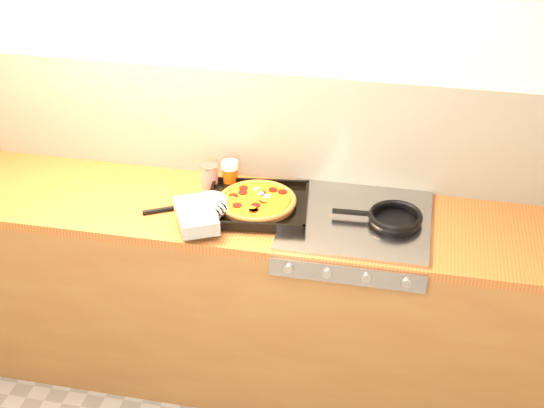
% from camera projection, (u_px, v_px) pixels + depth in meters
% --- Properties ---
extents(room_shell, '(3.20, 3.20, 3.20)m').
position_uv_depth(room_shell, '(264.00, 126.00, 3.29)').
color(room_shell, white).
rests_on(room_shell, ground).
extents(counter_run, '(3.20, 0.62, 0.90)m').
position_uv_depth(counter_run, '(251.00, 294.00, 3.41)').
color(counter_run, brown).
rests_on(counter_run, ground).
extents(stovetop, '(0.60, 0.56, 0.02)m').
position_uv_depth(stovetop, '(357.00, 220.00, 3.10)').
color(stovetop, '#A2A1A6').
rests_on(stovetop, counter_run).
extents(pizza_on_tray, '(0.56, 0.53, 0.07)m').
position_uv_depth(pizza_on_tray, '(241.00, 205.00, 3.12)').
color(pizza_on_tray, black).
rests_on(pizza_on_tray, stovetop).
extents(frying_pan, '(0.37, 0.23, 0.04)m').
position_uv_depth(frying_pan, '(394.00, 218.00, 3.06)').
color(frying_pan, black).
rests_on(frying_pan, stovetop).
extents(tomato_can, '(0.10, 0.10, 0.11)m').
position_uv_depth(tomato_can, '(209.00, 177.00, 3.31)').
color(tomato_can, '#B00E15').
rests_on(tomato_can, counter_run).
extents(juice_glass, '(0.09, 0.09, 0.12)m').
position_uv_depth(juice_glass, '(230.00, 174.00, 3.31)').
color(juice_glass, '#CF4A0C').
rests_on(juice_glass, counter_run).
extents(wooden_spoon, '(0.30, 0.07, 0.02)m').
position_uv_depth(wooden_spoon, '(274.00, 191.00, 3.29)').
color(wooden_spoon, '#B0844A').
rests_on(wooden_spoon, counter_run).
extents(black_spatula, '(0.27, 0.18, 0.02)m').
position_uv_depth(black_spatula, '(178.00, 208.00, 3.17)').
color(black_spatula, black).
rests_on(black_spatula, counter_run).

